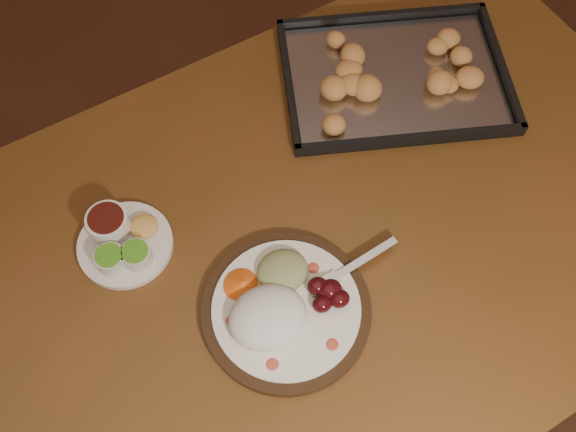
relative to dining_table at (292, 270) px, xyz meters
name	(u,v)px	position (x,y,z in m)	size (l,w,h in m)	color
dining_table	(292,270)	(0.00, 0.00, 0.00)	(1.61, 1.09, 0.75)	brown
dinner_plate	(282,307)	(-0.06, -0.10, 0.12)	(0.35, 0.27, 0.06)	black
condiment_saucer	(121,240)	(-0.26, 0.12, 0.12)	(0.16, 0.16, 0.05)	silver
baking_tray	(395,75)	(0.33, 0.26, 0.11)	(0.50, 0.43, 0.04)	black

